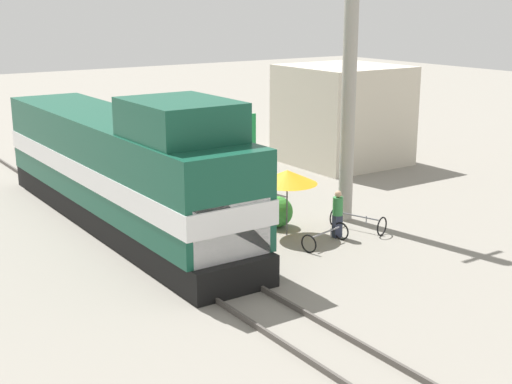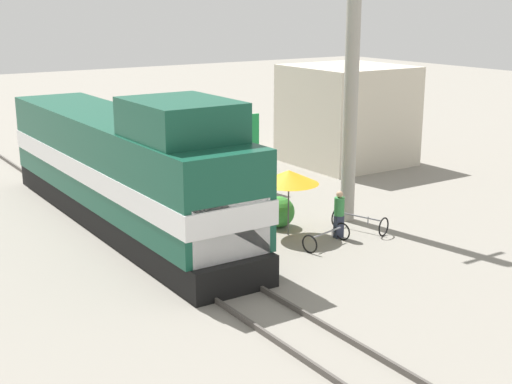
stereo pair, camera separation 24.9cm
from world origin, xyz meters
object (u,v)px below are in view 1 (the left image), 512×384
Objects in this scene: bicycle at (358,221)px; billboard_sign at (231,136)px; utility_pole at (349,73)px; bicycle_spare at (325,237)px; locomotive at (124,171)px; person_bystander at (338,212)px; vendor_umbrella at (287,177)px.

billboard_sign is at bearing 79.03° from bicycle.
utility_pole is 5.82m from bicycle_spare.
locomotive reaches higher than bicycle_spare.
bicycle_spare is at bearing -151.99° from person_bystander.
locomotive is at bearing 125.44° from bicycle.
vendor_umbrella is 1.12× the size of bicycle.
bicycle_spare is at bearing -78.76° from vendor_umbrella.
bicycle is (0.87, -6.73, -2.01)m from billboard_sign.
utility_pole is at bearing 41.88° from person_bystander.
billboard_sign is at bearing 88.42° from person_bystander.
vendor_umbrella is (4.18, -3.72, -0.04)m from locomotive.
person_bystander is at bearing 169.48° from bicycle.
locomotive is at bearing -160.40° from billboard_sign.
utility_pole is 4.27m from vendor_umbrella.
billboard_sign is (5.60, 1.99, 0.30)m from locomotive.
utility_pole is at bearing -26.64° from locomotive.
utility_pole is 5.09m from bicycle.
locomotive is 4.87× the size of billboard_sign.
vendor_umbrella is 2.05m from person_bystander.
utility_pole is 4.64× the size of vendor_umbrella.
locomotive is 7.38m from person_bystander.
vendor_umbrella is 1.39× the size of person_bystander.
utility_pole is at bearing -66.24° from bicycle_spare.
utility_pole is 5.58× the size of bicycle_spare.
billboard_sign is 7.04m from person_bystander.
person_bystander is 1.19m from bicycle.
billboard_sign is 1.70× the size of bicycle_spare.
billboard_sign is (-1.36, 5.48, -2.89)m from utility_pole.
vendor_umbrella is at bearing -2.33° from bicycle_spare.
billboard_sign is 7.71m from bicycle_spare.
bicycle reaches higher than bicycle_spare.
person_bystander is at bearing -75.57° from bicycle_spare.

